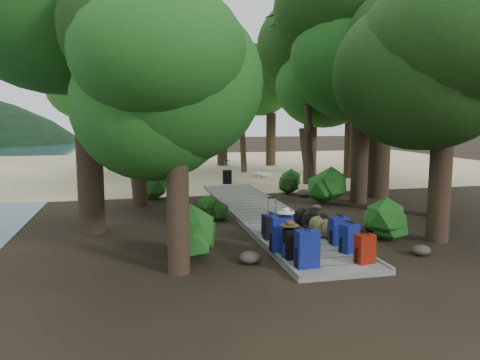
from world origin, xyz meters
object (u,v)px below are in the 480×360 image
object	(u,v)px
backpack_right_b	(349,237)
backpack_right_d	(337,230)
backpack_left_b	(293,242)
backpack_right_a	(365,247)
duffel_right_black	(311,219)
sun_lounger	(261,171)
duffel_right_khaki	(323,227)
backpack_left_d	(270,223)
backpack_right_c	(340,229)
backpack_left_c	(281,232)
lone_suitcase_on_sand	(227,177)
suitcase_on_boardwalk	(272,228)
kayak	(149,176)
backpack_left_a	(307,247)

from	to	relation	value
backpack_right_b	backpack_right_d	xyz separation A→B (m)	(0.13, 0.92, -0.06)
backpack_left_b	backpack_right_a	distance (m)	1.46
duffel_right_black	sun_lounger	distance (m)	11.79
backpack_right_b	duffel_right_khaki	size ratio (longest dim) A/B	1.09
backpack_right_d	sun_lounger	distance (m)	13.16
duffel_right_khaki	backpack_left_d	bearing A→B (deg)	172.74
backpack_right_c	duffel_right_black	xyz separation A→B (m)	(-0.05, 1.67, -0.11)
backpack_left_d	duffel_right_black	bearing A→B (deg)	6.46
backpack_left_b	backpack_left_c	size ratio (longest dim) A/B	0.82
backpack_left_b	backpack_left_c	distance (m)	0.57
backpack_left_d	duffel_right_khaki	xyz separation A→B (m)	(1.28, -0.30, -0.08)
duffel_right_khaki	sun_lounger	bearing A→B (deg)	87.76
backpack_right_a	lone_suitcase_on_sand	size ratio (longest dim) A/B	1.04
duffel_right_khaki	suitcase_on_boardwalk	world-z (taller)	suitcase_on_boardwalk
backpack_right_c	kayak	size ratio (longest dim) A/B	0.24
lone_suitcase_on_sand	backpack_right_d	bearing A→B (deg)	-82.62
backpack_right_d	suitcase_on_boardwalk	xyz separation A→B (m)	(-1.47, 0.51, 0.01)
suitcase_on_boardwalk	lone_suitcase_on_sand	world-z (taller)	suitcase_on_boardwalk
backpack_left_d	backpack_right_a	size ratio (longest dim) A/B	0.90
backpack_left_d	backpack_right_b	world-z (taller)	backpack_right_b
backpack_left_c	backpack_right_d	bearing A→B (deg)	21.03
backpack_left_c	backpack_right_d	world-z (taller)	backpack_left_c
sun_lounger	backpack_left_b	bearing A→B (deg)	-119.58
backpack_left_a	backpack_left_d	size ratio (longest dim) A/B	1.40
backpack_left_d	duffel_right_khaki	world-z (taller)	backpack_left_d
backpack_left_b	sun_lounger	size ratio (longest dim) A/B	0.40
backpack_left_b	kayak	xyz separation A→B (m)	(-2.45, 14.44, -0.31)
backpack_right_c	backpack_right_b	bearing A→B (deg)	-95.89
backpack_left_c	backpack_right_d	distance (m)	1.65
backpack_left_b	backpack_right_c	size ratio (longest dim) A/B	1.01
backpack_left_d	kayak	world-z (taller)	backpack_left_d
sun_lounger	backpack_left_d	bearing A→B (deg)	-121.11
lone_suitcase_on_sand	kayak	distance (m)	4.25
backpack_left_c	backpack_right_b	distance (m)	1.48
backpack_left_d	sun_lounger	bearing A→B (deg)	62.26
backpack_left_d	backpack_left_c	bearing A→B (deg)	-110.74
backpack_left_c	lone_suitcase_on_sand	xyz separation A→B (m)	(1.07, 11.41, -0.22)
duffel_right_black	kayak	distance (m)	12.55
backpack_right_b	backpack_right_c	world-z (taller)	backpack_right_c
backpack_right_b	lone_suitcase_on_sand	world-z (taller)	backpack_right_b
duffel_right_black	kayak	bearing A→B (deg)	129.91
backpack_left_c	sun_lounger	size ratio (longest dim) A/B	0.49
backpack_left_d	sun_lounger	xyz separation A→B (m)	(3.09, 12.10, -0.11)
backpack_right_c	suitcase_on_boardwalk	xyz separation A→B (m)	(-1.41, 0.77, -0.06)
backpack_left_a	backpack_right_a	bearing A→B (deg)	-2.19
backpack_right_a	backpack_right_d	size ratio (longest dim) A/B	1.15
backpack_left_c	suitcase_on_boardwalk	world-z (taller)	backpack_left_c
backpack_left_b	backpack_right_d	bearing A→B (deg)	34.40
backpack_left_a	duffel_right_black	distance (m)	3.35
backpack_right_a	backpack_left_d	bearing A→B (deg)	106.19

